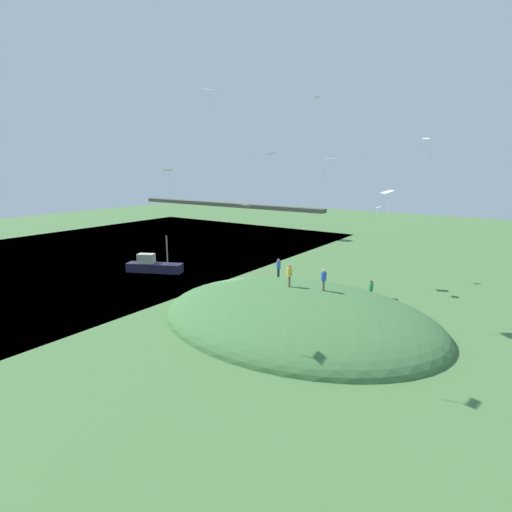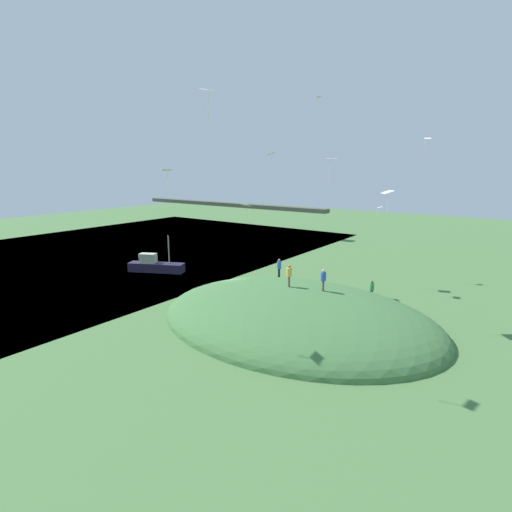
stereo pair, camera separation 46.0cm
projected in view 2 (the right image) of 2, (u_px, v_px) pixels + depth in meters
ground_plane at (231, 294)px, 39.22m from camera, size 160.00×160.00×0.00m
lake_water at (75, 260)px, 54.42m from camera, size 46.79×80.00×0.40m
grass_hill at (296, 321)px, 32.26m from camera, size 23.01×17.34×4.91m
bridge_deck_far at (228, 205)px, 79.02m from camera, size 42.11×1.80×0.70m
boat_on_lake at (155, 266)px, 47.24m from camera, size 6.50×4.08×4.31m
person_near_shore at (323, 277)px, 31.84m from camera, size 0.60×0.60×1.75m
person_on_hilltop at (372, 288)px, 37.19m from camera, size 0.56×0.56×1.80m
person_with_child at (289, 273)px, 32.76m from camera, size 0.61×0.61×1.83m
person_walking_path at (279, 266)px, 39.12m from camera, size 0.43×0.43×1.82m
kite_0 at (380, 208)px, 38.83m from camera, size 0.66×0.82×1.15m
kite_1 at (331, 160)px, 41.27m from camera, size 1.27×1.08×2.26m
kite_2 at (387, 193)px, 30.30m from camera, size 1.23×1.28×1.76m
kite_3 at (319, 98)px, 44.28m from camera, size 0.74×0.71×1.45m
kite_4 at (166, 172)px, 24.87m from camera, size 0.72×0.81×1.48m
kite_5 at (427, 140)px, 38.24m from camera, size 0.71×0.59×1.68m
kite_6 at (271, 154)px, 38.53m from camera, size 1.23×1.38×1.49m
kite_7 at (246, 205)px, 38.68m from camera, size 1.03×0.76×1.24m
kite_8 at (209, 92)px, 22.62m from camera, size 0.82×1.06×1.76m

